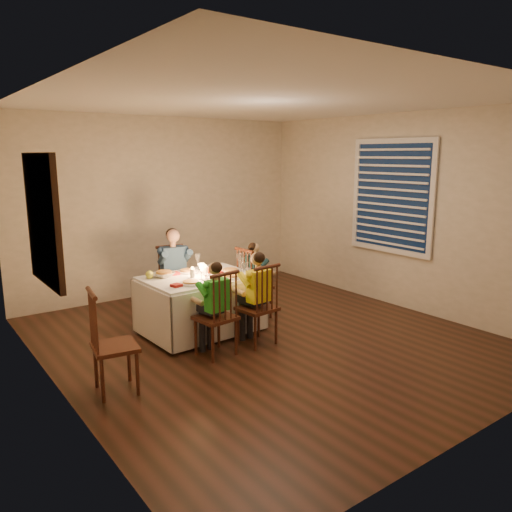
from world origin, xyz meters
TOP-DOWN VIEW (x-y plane):
  - ground at (0.00, 0.00)m, footprint 5.00×5.00m
  - wall_left at (-2.25, 0.00)m, footprint 0.02×5.00m
  - wall_right at (2.25, 0.00)m, footprint 0.02×5.00m
  - wall_back at (0.00, 2.50)m, footprint 4.50×0.02m
  - ceiling at (0.00, 0.00)m, footprint 5.00×5.00m
  - dining_table at (-0.47, 0.64)m, footprint 1.33×0.99m
  - chair_adult at (-0.46, 1.32)m, footprint 0.42×0.41m
  - chair_near_left at (-0.70, -0.06)m, footprint 0.41×0.40m
  - chair_near_right at (-0.17, -0.06)m, footprint 0.41×0.39m
  - chair_end at (0.35, 0.70)m, footprint 0.37×0.39m
  - chair_extra at (-1.84, -0.24)m, footprint 0.43×0.44m
  - adult at (-0.46, 1.32)m, footprint 0.44×0.42m
  - child_green at (-0.70, -0.06)m, footprint 0.34×0.32m
  - child_yellow at (-0.17, -0.06)m, footprint 0.36×0.34m
  - child_teal at (0.35, 0.70)m, footprint 0.28×0.31m
  - setting_adult at (-0.49, 0.90)m, footprint 0.27×0.27m
  - setting_green at (-0.73, 0.40)m, footprint 0.27×0.27m
  - setting_yellow at (-0.21, 0.37)m, footprint 0.27×0.27m
  - setting_teal at (-0.06, 0.63)m, footprint 0.27×0.27m
  - candle_left at (-0.57, 0.64)m, footprint 0.06×0.06m
  - candle_right at (-0.39, 0.65)m, footprint 0.06×0.06m
  - squash at (-0.99, 0.89)m, footprint 0.09×0.09m
  - orange_fruit at (-0.32, 0.70)m, footprint 0.08×0.08m
  - serving_bowl at (-0.82, 0.86)m, footprint 0.27×0.27m
  - wall_mirror at (-2.22, 0.30)m, footprint 0.06×0.95m
  - window_blinds at (2.21, 0.10)m, footprint 0.07×1.34m

SIDE VIEW (x-z plane):
  - ground at x=0.00m, z-range 0.00..0.00m
  - chair_adult at x=-0.46m, z-range -0.46..0.46m
  - chair_near_left at x=-0.70m, z-range -0.46..0.46m
  - chair_near_right at x=-0.17m, z-range -0.46..0.46m
  - chair_end at x=0.35m, z-range -0.46..0.46m
  - chair_extra at x=-1.84m, z-range -0.47..0.47m
  - adult at x=-0.46m, z-range -0.57..0.57m
  - child_green at x=-0.70m, z-range -0.50..0.50m
  - child_yellow at x=-0.17m, z-range -0.52..0.52m
  - child_teal at x=0.35m, z-range -0.49..0.49m
  - dining_table at x=-0.47m, z-range 0.16..0.80m
  - setting_adult at x=-0.49m, z-range 0.67..0.69m
  - setting_green at x=-0.73m, z-range 0.67..0.69m
  - setting_yellow at x=-0.21m, z-range 0.67..0.69m
  - setting_teal at x=-0.06m, z-range 0.67..0.69m
  - serving_bowl at x=-0.82m, z-range 0.67..0.73m
  - orange_fruit at x=-0.32m, z-range 0.67..0.75m
  - squash at x=-0.99m, z-range 0.67..0.76m
  - candle_left at x=-0.57m, z-range 0.67..0.77m
  - candle_right at x=-0.39m, z-range 0.67..0.77m
  - wall_left at x=-2.25m, z-range 0.00..2.60m
  - wall_right at x=2.25m, z-range 0.00..2.60m
  - wall_back at x=0.00m, z-range 0.00..2.60m
  - wall_mirror at x=-2.22m, z-range 0.92..2.08m
  - window_blinds at x=2.21m, z-range 0.73..2.27m
  - ceiling at x=0.00m, z-range 2.60..2.60m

